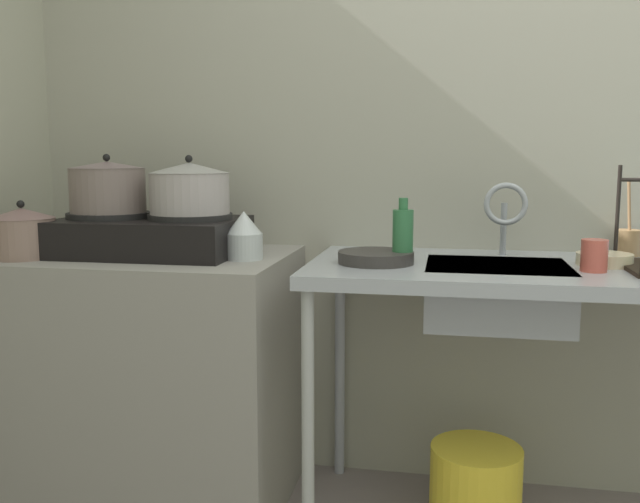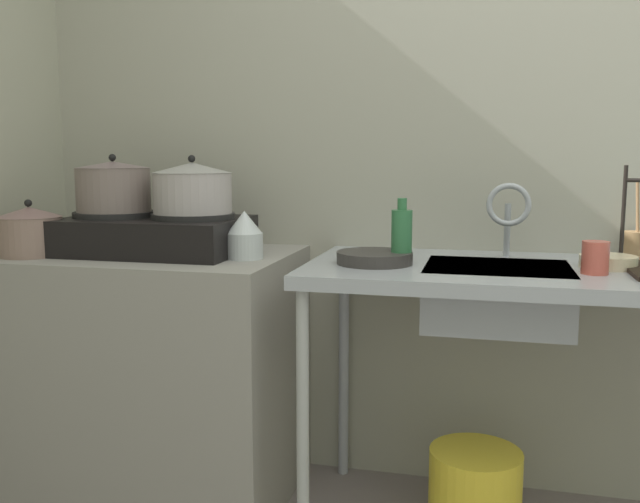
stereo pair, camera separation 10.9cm
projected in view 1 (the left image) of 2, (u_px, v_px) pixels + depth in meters
The scene contains 16 objects.
wall_back at pixel (573, 114), 2.25m from camera, with size 4.60×0.10×2.58m, color #A19F8F.
counter_concrete at pixel (145, 376), 2.27m from camera, with size 0.97×0.64×0.84m, color gray.
counter_sink at pixel (538, 287), 1.99m from camera, with size 1.35×0.64×0.84m.
stove at pixel (150, 235), 2.20m from camera, with size 0.59×0.40×0.14m.
pot_on_left_burner at pixel (108, 187), 2.20m from camera, with size 0.25×0.25×0.19m.
pot_on_right_burner at pixel (190, 188), 2.15m from camera, with size 0.26×0.26×0.19m.
pot_beside_stove at pixel (22, 233), 2.12m from camera, with size 0.20×0.20×0.18m.
percolator at pixel (244, 236), 2.09m from camera, with size 0.11×0.11×0.15m.
sink_basin at pixel (496, 294), 2.00m from camera, with size 0.41×0.35×0.18m, color #A3A9B1.
faucet at pixel (505, 208), 2.12m from camera, with size 0.14×0.08×0.24m.
frying_pan at pixel (376, 257), 2.01m from camera, with size 0.23×0.23×0.04m, color #33302D.
cup_by_rack at pixel (593, 255), 1.87m from camera, with size 0.07×0.07×0.09m, color #C95546.
small_bowl_on_drainboard at pixel (604, 259), 1.97m from camera, with size 0.16×0.16×0.04m, color beige.
bottle_by_sink at pixel (403, 235), 2.00m from camera, with size 0.06×0.06×0.20m.
utensil_jar at pixel (628, 242), 2.17m from camera, with size 0.08×0.08×0.24m.
bucket_on_floor at pixel (475, 490), 2.07m from camera, with size 0.28×0.28×0.28m, color yellow.
Camera 1 is at (-0.40, -0.94, 1.15)m, focal length 37.83 mm.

